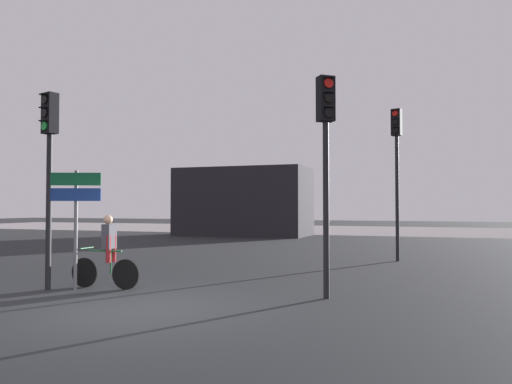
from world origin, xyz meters
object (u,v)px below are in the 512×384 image
(direction_sign_post, at_px, (76,207))
(traffic_light_near_right, at_px, (326,143))
(distant_building, at_px, (243,202))
(cyclist, at_px, (108,251))
(traffic_light_far_right, at_px, (397,156))
(traffic_light_near_left, at_px, (49,152))

(direction_sign_post, bearing_deg, traffic_light_near_right, 166.31)
(distant_building, xyz_separation_m, direction_sign_post, (4.15, -20.73, -0.34))
(traffic_light_near_right, bearing_deg, cyclist, -33.02)
(cyclist, bearing_deg, traffic_light_far_right, -37.53)
(traffic_light_near_right, distance_m, cyclist, 5.31)
(direction_sign_post, distance_m, cyclist, 1.19)
(traffic_light_near_right, relative_size, cyclist, 2.57)
(distant_building, bearing_deg, traffic_light_far_right, -50.10)
(traffic_light_near_right, xyz_separation_m, traffic_light_far_right, (0.82, 7.53, 0.44))
(traffic_light_near_left, bearing_deg, cyclist, -138.35)
(distant_building, distance_m, traffic_light_near_right, 22.10)
(distant_building, height_order, cyclist, distant_building)
(distant_building, relative_size, traffic_light_near_right, 1.89)
(distant_building, xyz_separation_m, cyclist, (4.74, -20.38, -1.32))
(traffic_light_far_right, height_order, direction_sign_post, traffic_light_far_right)
(cyclist, bearing_deg, distant_building, 10.63)
(traffic_light_far_right, relative_size, traffic_light_near_left, 1.18)
(traffic_light_far_right, distance_m, direction_sign_post, 10.54)
(traffic_light_near_right, height_order, cyclist, traffic_light_near_right)
(distant_building, height_order, traffic_light_near_left, traffic_light_near_left)
(direction_sign_post, relative_size, cyclist, 1.52)
(traffic_light_near_left, distance_m, cyclist, 2.52)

